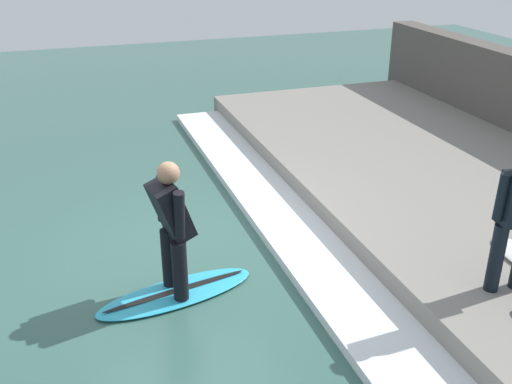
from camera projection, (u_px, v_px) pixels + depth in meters
The scene contains 5 objects.
ground_plane at pixel (187, 252), 7.55m from camera, with size 28.00×28.00×0.00m, color #386056.
concrete_ledge at pixel (462, 195), 8.66m from camera, with size 4.40×11.32×0.36m, color gray.
wave_foam_crest at pixel (293, 231), 7.94m from camera, with size 0.88×10.75×0.12m, color white.
surfboard_riding at pixel (176, 293), 6.67m from camera, with size 1.91×0.91×0.07m.
surfer_riding at pixel (172, 222), 6.30m from camera, with size 0.49×0.65×1.54m.
Camera 1 is at (-1.27, -6.48, 3.84)m, focal length 42.00 mm.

